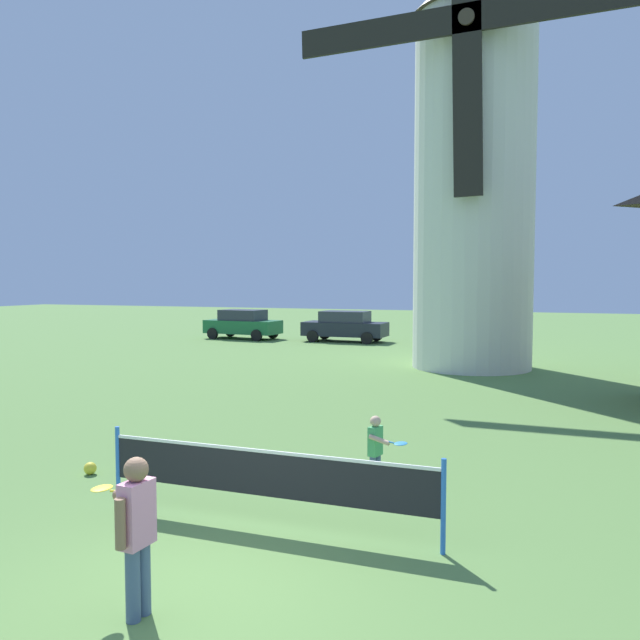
% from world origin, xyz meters
% --- Properties ---
extents(ground_plane, '(120.00, 120.00, 0.00)m').
position_xyz_m(ground_plane, '(0.00, 0.00, 0.00)').
color(ground_plane, '#5B8442').
extents(windmill, '(10.98, 4.87, 16.73)m').
position_xyz_m(windmill, '(0.63, 17.40, 7.44)').
color(windmill, silver).
rests_on(windmill, ground_plane).
extents(tennis_net, '(4.51, 0.06, 1.10)m').
position_xyz_m(tennis_net, '(-0.06, 1.66, 0.68)').
color(tennis_net, blue).
rests_on(tennis_net, ground_plane).
extents(player_near, '(0.80, 0.63, 1.50)m').
position_xyz_m(player_near, '(-0.26, -0.65, 0.85)').
color(player_near, slate).
rests_on(player_near, ground_plane).
extents(player_far, '(0.66, 0.59, 1.09)m').
position_xyz_m(player_far, '(0.87, 3.59, 0.62)').
color(player_far, slate).
rests_on(player_far, ground_plane).
extents(stray_ball, '(0.20, 0.20, 0.20)m').
position_xyz_m(stray_ball, '(-3.60, 2.64, 0.10)').
color(stray_ball, yellow).
rests_on(stray_ball, ground_plane).
extents(parked_car_green, '(4.13, 2.16, 1.56)m').
position_xyz_m(parked_car_green, '(-12.18, 24.56, 0.81)').
color(parked_car_green, '#1E6638').
rests_on(parked_car_green, ground_plane).
extents(parked_car_black, '(4.25, 1.95, 1.56)m').
position_xyz_m(parked_car_black, '(-6.57, 24.96, 0.81)').
color(parked_car_black, '#1E232D').
rests_on(parked_car_black, ground_plane).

